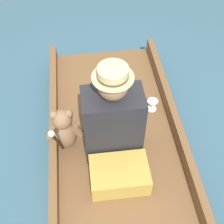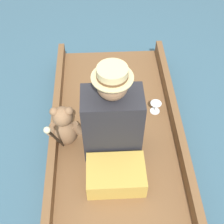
{
  "view_description": "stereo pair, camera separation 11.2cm",
  "coord_description": "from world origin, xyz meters",
  "px_view_note": "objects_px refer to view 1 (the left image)",
  "views": [
    {
      "loc": [
        -0.23,
        -1.46,
        2.33
      ],
      "look_at": [
        -0.04,
        0.05,
        0.56
      ],
      "focal_mm": 50.0,
      "sensor_mm": 36.0,
      "label": 1
    },
    {
      "loc": [
        -0.12,
        -1.47,
        2.33
      ],
      "look_at": [
        -0.04,
        0.05,
        0.56
      ],
      "focal_mm": 50.0,
      "sensor_mm": 36.0,
      "label": 2
    }
  ],
  "objects_px": {
    "seated_person": "(112,116)",
    "walking_cane": "(57,141)",
    "teddy_bear": "(64,130)",
    "wine_glass": "(152,103)"
  },
  "relations": [
    {
      "from": "teddy_bear",
      "to": "walking_cane",
      "type": "bearing_deg",
      "value": -96.93
    },
    {
      "from": "seated_person",
      "to": "teddy_bear",
      "type": "relative_size",
      "value": 1.98
    },
    {
      "from": "seated_person",
      "to": "walking_cane",
      "type": "height_order",
      "value": "seated_person"
    },
    {
      "from": "seated_person",
      "to": "walking_cane",
      "type": "relative_size",
      "value": 1.23
    },
    {
      "from": "seated_person",
      "to": "wine_glass",
      "type": "bearing_deg",
      "value": 40.62
    },
    {
      "from": "seated_person",
      "to": "teddy_bear",
      "type": "xyz_separation_m",
      "value": [
        -0.38,
        -0.0,
        -0.12
      ]
    },
    {
      "from": "wine_glass",
      "to": "walking_cane",
      "type": "relative_size",
      "value": 0.15
    },
    {
      "from": "seated_person",
      "to": "wine_glass",
      "type": "height_order",
      "value": "seated_person"
    },
    {
      "from": "teddy_bear",
      "to": "walking_cane",
      "type": "distance_m",
      "value": 0.33
    },
    {
      "from": "wine_glass",
      "to": "walking_cane",
      "type": "xyz_separation_m",
      "value": [
        -0.82,
        -0.56,
        0.34
      ]
    }
  ]
}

